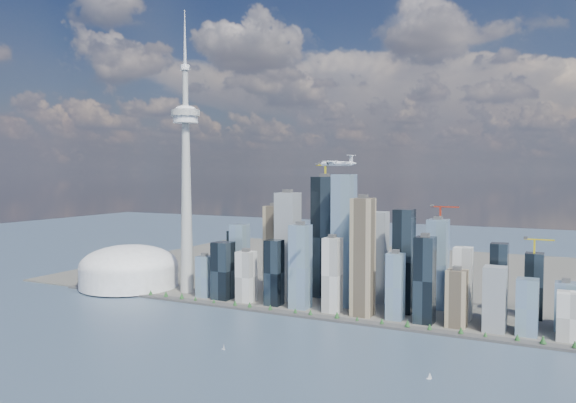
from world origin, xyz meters
The scene contains 10 objects.
ground centered at (0.00, 0.00, 0.00)m, with size 4000.00×4000.00×0.00m, color #2E4050.
seawall centered at (0.00, 250.00, 2.00)m, with size 1100.00×22.00×4.00m, color #383838.
land centered at (0.00, 700.00, 1.50)m, with size 1400.00×900.00×3.00m, color #4C4C47.
shoreline_trees centered at (0.00, 250.00, 8.78)m, with size 960.53×7.20×8.80m.
skyscraper_cluster centered at (59.62, 336.82, 78.85)m, with size 736.00×142.00×254.36m.
needle_tower centered at (-300.00, 310.00, 235.84)m, with size 56.00×56.00×550.50m.
dome_stadium centered at (-440.00, 300.00, 39.44)m, with size 200.00×200.00×86.00m.
airplane centered at (72.67, 170.74, 253.02)m, with size 62.15×55.31×15.25m.
sailboat_west centered at (-41.21, 43.93, 2.89)m, with size 6.44×3.39×9.01m.
sailboat_east centered at (232.04, 59.35, 2.78)m, with size 6.26×2.13×8.66m.
Camera 1 is at (370.05, -585.53, 240.03)m, focal length 35.00 mm.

